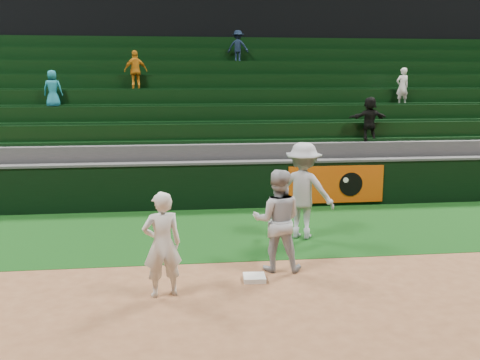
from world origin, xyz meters
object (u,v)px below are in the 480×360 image
object	(u,v)px
first_baseman	(162,244)
base_coach	(303,191)
baserunner	(277,220)
first_base	(254,278)

from	to	relation	value
first_baseman	base_coach	bearing A→B (deg)	-148.79
first_baseman	base_coach	size ratio (longest dim) A/B	0.82
first_baseman	baserunner	bearing A→B (deg)	-167.44
first_baseman	baserunner	world-z (taller)	baserunner
baserunner	first_base	bearing A→B (deg)	55.18
first_base	base_coach	xyz separation A→B (m)	(1.39, 2.34, 1.00)
first_base	base_coach	distance (m)	2.90
first_base	baserunner	bearing A→B (deg)	44.78
baserunner	base_coach	distance (m)	2.08
base_coach	first_baseman	bearing A→B (deg)	69.55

